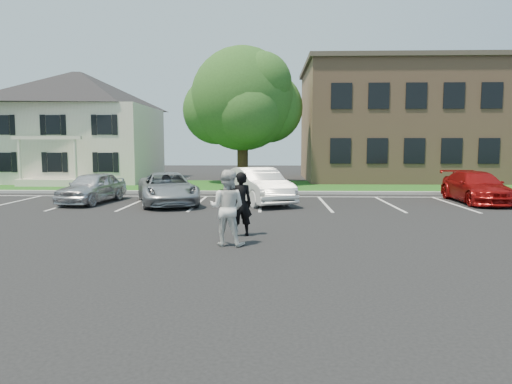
# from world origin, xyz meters

# --- Properties ---
(ground_plane) EXTENTS (90.00, 90.00, 0.00)m
(ground_plane) POSITION_xyz_m (0.00, 0.00, 0.00)
(ground_plane) COLOR black
(ground_plane) RESTS_ON ground
(curb) EXTENTS (40.00, 0.30, 0.15)m
(curb) POSITION_xyz_m (0.00, 12.00, 0.07)
(curb) COLOR gray
(curb) RESTS_ON ground
(grass_strip) EXTENTS (44.00, 8.00, 0.08)m
(grass_strip) POSITION_xyz_m (0.00, 16.00, 0.04)
(grass_strip) COLOR #17450E
(grass_strip) RESTS_ON ground
(stall_lines) EXTENTS (34.00, 5.36, 0.01)m
(stall_lines) POSITION_xyz_m (1.40, 8.95, 0.01)
(stall_lines) COLOR silver
(stall_lines) RESTS_ON ground
(house) EXTENTS (10.30, 9.22, 7.60)m
(house) POSITION_xyz_m (-13.00, 19.97, 3.83)
(house) COLOR beige
(house) RESTS_ON ground
(office_building) EXTENTS (22.40, 10.40, 8.30)m
(office_building) POSITION_xyz_m (14.00, 21.99, 4.16)
(office_building) COLOR #9D7556
(office_building) RESTS_ON ground
(tree) EXTENTS (7.80, 7.20, 8.80)m
(tree) POSITION_xyz_m (-1.31, 17.74, 5.35)
(tree) COLOR black
(tree) RESTS_ON ground
(man_black_suit) EXTENTS (0.76, 0.60, 1.83)m
(man_black_suit) POSITION_xyz_m (-0.44, 0.90, 0.92)
(man_black_suit) COLOR black
(man_black_suit) RESTS_ON ground
(man_white_shirt) EXTENTS (1.09, 0.93, 1.96)m
(man_white_shirt) POSITION_xyz_m (-0.70, -0.34, 0.98)
(man_white_shirt) COLOR silver
(man_white_shirt) RESTS_ON ground
(car_silver_west) EXTENTS (2.21, 4.25, 1.38)m
(car_silver_west) POSITION_xyz_m (-7.56, 8.09, 0.69)
(car_silver_west) COLOR silver
(car_silver_west) RESTS_ON ground
(car_silver_minivan) EXTENTS (3.77, 5.43, 1.38)m
(car_silver_minivan) POSITION_xyz_m (-4.10, 7.75, 0.69)
(car_silver_minivan) COLOR #A5A7AD
(car_silver_minivan) RESTS_ON ground
(car_white_sedan) EXTENTS (3.45, 5.04, 1.57)m
(car_white_sedan) POSITION_xyz_m (-0.13, 8.18, 0.79)
(car_white_sedan) COLOR silver
(car_white_sedan) RESTS_ON ground
(car_red_compact) EXTENTS (2.02, 4.80, 1.38)m
(car_red_compact) POSITION_xyz_m (9.66, 8.76, 0.69)
(car_red_compact) COLOR maroon
(car_red_compact) RESTS_ON ground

